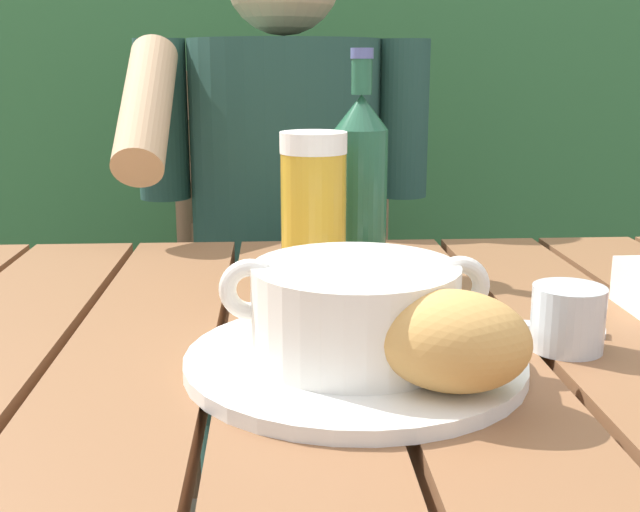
{
  "coord_description": "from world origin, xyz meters",
  "views": [
    {
      "loc": [
        -0.02,
        -0.65,
        0.96
      ],
      "look_at": [
        0.02,
        0.06,
        0.79
      ],
      "focal_mm": 44.78,
      "sensor_mm": 36.0,
      "label": 1
    }
  ],
  "objects_px": {
    "bread_roll": "(453,341)",
    "water_glass_small": "(568,318)",
    "table_knife": "(501,322)",
    "serving_plate": "(355,361)",
    "chair_near_diner": "(285,318)",
    "beer_bottle": "(361,179)",
    "soup_bowl": "(355,308)",
    "beer_glass": "(314,210)",
    "person_eating": "(283,215)"
  },
  "relations": [
    {
      "from": "chair_near_diner",
      "to": "beer_bottle",
      "type": "relative_size",
      "value": 3.66
    },
    {
      "from": "serving_plate",
      "to": "beer_glass",
      "type": "relative_size",
      "value": 1.63
    },
    {
      "from": "person_eating",
      "to": "serving_plate",
      "type": "xyz_separation_m",
      "value": [
        0.05,
        -0.71,
        0.01
      ]
    },
    {
      "from": "water_glass_small",
      "to": "table_knife",
      "type": "height_order",
      "value": "water_glass_small"
    },
    {
      "from": "person_eating",
      "to": "table_knife",
      "type": "distance_m",
      "value": 0.64
    },
    {
      "from": "beer_bottle",
      "to": "table_knife",
      "type": "height_order",
      "value": "beer_bottle"
    },
    {
      "from": "soup_bowl",
      "to": "beer_bottle",
      "type": "relative_size",
      "value": 0.84
    },
    {
      "from": "bread_roll",
      "to": "water_glass_small",
      "type": "height_order",
      "value": "bread_roll"
    },
    {
      "from": "serving_plate",
      "to": "soup_bowl",
      "type": "xyz_separation_m",
      "value": [
        0.0,
        0.0,
        0.05
      ]
    },
    {
      "from": "person_eating",
      "to": "beer_bottle",
      "type": "distance_m",
      "value": 0.42
    },
    {
      "from": "beer_bottle",
      "to": "water_glass_small",
      "type": "height_order",
      "value": "beer_bottle"
    },
    {
      "from": "chair_near_diner",
      "to": "serving_plate",
      "type": "relative_size",
      "value": 3.41
    },
    {
      "from": "chair_near_diner",
      "to": "table_knife",
      "type": "distance_m",
      "value": 0.87
    },
    {
      "from": "serving_plate",
      "to": "bread_roll",
      "type": "height_order",
      "value": "bread_roll"
    },
    {
      "from": "serving_plate",
      "to": "table_knife",
      "type": "distance_m",
      "value": 0.18
    },
    {
      "from": "table_knife",
      "to": "soup_bowl",
      "type": "bearing_deg",
      "value": -146.49
    },
    {
      "from": "chair_near_diner",
      "to": "bread_roll",
      "type": "distance_m",
      "value": 1.04
    },
    {
      "from": "person_eating",
      "to": "water_glass_small",
      "type": "distance_m",
      "value": 0.72
    },
    {
      "from": "chair_near_diner",
      "to": "person_eating",
      "type": "distance_m",
      "value": 0.32
    },
    {
      "from": "person_eating",
      "to": "soup_bowl",
      "type": "bearing_deg",
      "value": -86.03
    },
    {
      "from": "soup_bowl",
      "to": "beer_bottle",
      "type": "height_order",
      "value": "beer_bottle"
    },
    {
      "from": "soup_bowl",
      "to": "bread_roll",
      "type": "distance_m",
      "value": 0.1
    },
    {
      "from": "water_glass_small",
      "to": "serving_plate",
      "type": "bearing_deg",
      "value": -169.92
    },
    {
      "from": "chair_near_diner",
      "to": "person_eating",
      "type": "xyz_separation_m",
      "value": [
        -0.0,
        -0.2,
        0.25
      ]
    },
    {
      "from": "person_eating",
      "to": "bread_roll",
      "type": "relative_size",
      "value": 9.05
    },
    {
      "from": "serving_plate",
      "to": "table_knife",
      "type": "xyz_separation_m",
      "value": [
        0.15,
        0.1,
        -0.0
      ]
    },
    {
      "from": "chair_near_diner",
      "to": "water_glass_small",
      "type": "distance_m",
      "value": 0.95
    },
    {
      "from": "soup_bowl",
      "to": "beer_glass",
      "type": "relative_size",
      "value": 1.27
    },
    {
      "from": "bread_roll",
      "to": "chair_near_diner",
      "type": "bearing_deg",
      "value": 96.34
    },
    {
      "from": "person_eating",
      "to": "beer_bottle",
      "type": "height_order",
      "value": "person_eating"
    },
    {
      "from": "person_eating",
      "to": "chair_near_diner",
      "type": "bearing_deg",
      "value": 89.15
    },
    {
      "from": "serving_plate",
      "to": "soup_bowl",
      "type": "height_order",
      "value": "soup_bowl"
    },
    {
      "from": "serving_plate",
      "to": "bread_roll",
      "type": "distance_m",
      "value": 0.11
    },
    {
      "from": "person_eating",
      "to": "soup_bowl",
      "type": "distance_m",
      "value": 0.72
    },
    {
      "from": "beer_glass",
      "to": "soup_bowl",
      "type": "bearing_deg",
      "value": -85.06
    },
    {
      "from": "chair_near_diner",
      "to": "beer_glass",
      "type": "xyz_separation_m",
      "value": [
        0.03,
        -0.66,
        0.34
      ]
    },
    {
      "from": "beer_bottle",
      "to": "chair_near_diner",
      "type": "bearing_deg",
      "value": 98.21
    },
    {
      "from": "chair_near_diner",
      "to": "table_knife",
      "type": "bearing_deg",
      "value": -76.5
    },
    {
      "from": "table_knife",
      "to": "serving_plate",
      "type": "bearing_deg",
      "value": -146.49
    },
    {
      "from": "soup_bowl",
      "to": "beer_glass",
      "type": "height_order",
      "value": "beer_glass"
    },
    {
      "from": "serving_plate",
      "to": "soup_bowl",
      "type": "distance_m",
      "value": 0.05
    },
    {
      "from": "serving_plate",
      "to": "water_glass_small",
      "type": "bearing_deg",
      "value": 10.08
    },
    {
      "from": "bread_roll",
      "to": "water_glass_small",
      "type": "relative_size",
      "value": 2.13
    },
    {
      "from": "serving_plate",
      "to": "beer_glass",
      "type": "distance_m",
      "value": 0.26
    },
    {
      "from": "beer_glass",
      "to": "bread_roll",
      "type": "bearing_deg",
      "value": -75.22
    },
    {
      "from": "bread_roll",
      "to": "beer_bottle",
      "type": "height_order",
      "value": "beer_bottle"
    },
    {
      "from": "chair_near_diner",
      "to": "beer_glass",
      "type": "height_order",
      "value": "chair_near_diner"
    },
    {
      "from": "beer_glass",
      "to": "serving_plate",
      "type": "bearing_deg",
      "value": -85.06
    },
    {
      "from": "person_eating",
      "to": "table_knife",
      "type": "relative_size",
      "value": 8.03
    },
    {
      "from": "soup_bowl",
      "to": "beer_glass",
      "type": "xyz_separation_m",
      "value": [
        -0.02,
        0.25,
        0.03
      ]
    }
  ]
}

